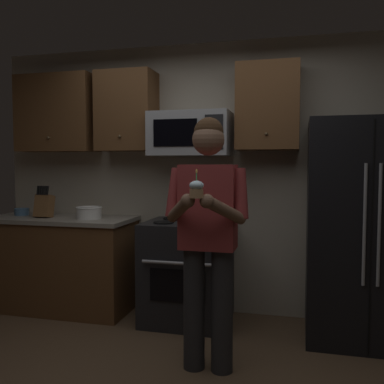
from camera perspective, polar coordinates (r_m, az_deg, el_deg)
wall_back at (r=4.21m, az=2.72°, el=1.79°), size 4.40×0.10×2.60m
oven_range at (r=3.99m, az=-0.62°, el=-10.51°), size 0.76×0.70×0.93m
microwave at (r=3.99m, az=-0.19°, el=7.72°), size 0.74×0.41×0.40m
refrigerator at (r=3.77m, az=21.91°, el=-4.82°), size 0.90×0.75×1.80m
cabinet_row_upper at (r=4.24m, az=-7.69°, el=10.57°), size 2.78×0.36×0.76m
counter_left at (r=4.51m, az=-16.93°, el=-9.00°), size 1.44×0.66×0.92m
knife_block at (r=4.46m, az=-19.06°, el=-1.70°), size 0.16×0.15×0.32m
bowl_large_white at (r=4.23m, az=-13.54°, el=-2.65°), size 0.25×0.25×0.11m
bowl_small_colored at (r=4.73m, az=-21.68°, el=-2.43°), size 0.15×0.15×0.07m
person at (r=2.96m, az=2.12°, el=-4.99°), size 0.60×0.48×1.76m
cupcake at (r=2.60m, az=0.60°, el=0.40°), size 0.09×0.09×0.17m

